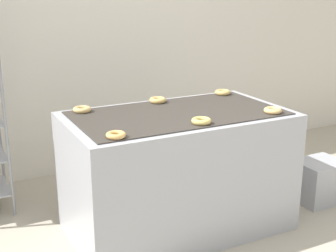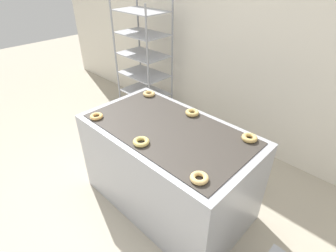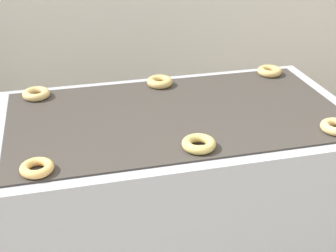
# 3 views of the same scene
# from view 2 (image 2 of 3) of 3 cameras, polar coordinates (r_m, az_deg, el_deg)

# --- Properties ---
(ground_plane) EXTENTS (14.00, 14.00, 0.00)m
(ground_plane) POSITION_cam_2_polar(r_m,az_deg,el_deg) (2.54, -11.90, -23.68)
(ground_plane) COLOR #B2A893
(wall_back) EXTENTS (8.00, 0.05, 2.80)m
(wall_back) POSITION_cam_2_polar(r_m,az_deg,el_deg) (3.14, 19.55, 18.17)
(wall_back) COLOR silver
(wall_back) RESTS_ON ground_plane
(fryer_machine) EXTENTS (1.55, 0.88, 0.88)m
(fryer_machine) POSITION_cam_2_polar(r_m,az_deg,el_deg) (2.49, 0.00, -8.93)
(fryer_machine) COLOR #A8AAB2
(fryer_machine) RESTS_ON ground_plane
(baking_rack_cart) EXTENTS (0.69, 0.46, 1.68)m
(baking_rack_cart) POSITION_cam_2_polar(r_m,az_deg,el_deg) (3.73, -5.29, 13.14)
(baking_rack_cart) COLOR gray
(baking_rack_cart) RESTS_ON ground_plane
(donut_near_left) EXTENTS (0.12, 0.12, 0.03)m
(donut_near_left) POSITION_cam_2_polar(r_m,az_deg,el_deg) (2.45, -15.30, 2.04)
(donut_near_left) COLOR #EAB15F
(donut_near_left) RESTS_ON fryer_machine
(donut_near_center) EXTENTS (0.13, 0.13, 0.04)m
(donut_near_center) POSITION_cam_2_polar(r_m,az_deg,el_deg) (2.04, -5.87, -3.44)
(donut_near_center) COLOR #D4B963
(donut_near_center) RESTS_ON fryer_machine
(donut_near_right) EXTENTS (0.12, 0.12, 0.04)m
(donut_near_right) POSITION_cam_2_polar(r_m,az_deg,el_deg) (1.74, 6.83, -11.18)
(donut_near_right) COLOR #E5B96F
(donut_near_right) RESTS_ON fryer_machine
(donut_far_left) EXTENTS (0.13, 0.13, 0.04)m
(donut_far_left) POSITION_cam_2_polar(r_m,az_deg,el_deg) (2.78, -4.15, 7.02)
(donut_far_left) COLOR tan
(donut_far_left) RESTS_ON fryer_machine
(donut_far_center) EXTENTS (0.13, 0.13, 0.04)m
(donut_far_center) POSITION_cam_2_polar(r_m,az_deg,el_deg) (2.42, 5.31, 2.90)
(donut_far_center) COLOR tan
(donut_far_center) RESTS_ON fryer_machine
(donut_far_right) EXTENTS (0.12, 0.12, 0.04)m
(donut_far_right) POSITION_cam_2_polar(r_m,az_deg,el_deg) (2.17, 17.31, -2.47)
(donut_far_right) COLOR tan
(donut_far_right) RESTS_ON fryer_machine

